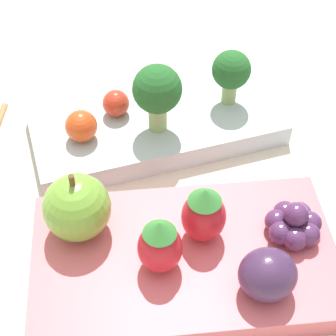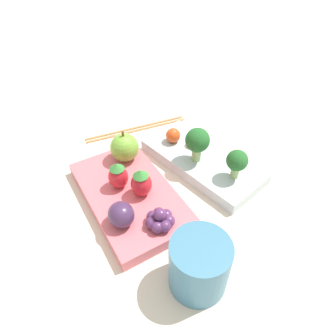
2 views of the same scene
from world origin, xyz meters
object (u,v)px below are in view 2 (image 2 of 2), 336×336
Objects in this scene: cherry_tomato_0 at (195,140)px; strawberry_0 at (141,183)px; apple at (125,147)px; strawberry_1 at (118,175)px; broccoli_floret_1 at (199,143)px; bento_box_savoury at (201,160)px; cherry_tomato_1 at (173,135)px; chopsticks_pair at (136,128)px; plum at (121,215)px; broccoli_floret_0 at (237,161)px; grape_cluster at (160,220)px; drinking_cup at (199,265)px; bento_box_fruit at (130,196)px.

strawberry_0 is (0.05, -0.14, 0.01)m from cherry_tomato_0.
apple is 0.07m from strawberry_1.
broccoli_floret_1 is 1.33× the size of strawberry_1.
cherry_tomato_1 is at bearing -164.06° from bento_box_savoury.
cherry_tomato_1 reaches higher than chopsticks_pair.
strawberry_0 is at bearing -82.36° from bento_box_savoury.
cherry_tomato_0 is at bearing 95.27° from strawberry_1.
apple reaches higher than plum.
broccoli_floret_0 is at bearing 83.98° from plum.
bento_box_savoury is 0.14m from apple.
broccoli_floret_1 reaches higher than bento_box_savoury.
bento_box_savoury is at bearing 97.64° from strawberry_0.
grape_cluster is at bearing -52.89° from cherry_tomato_0.
bento_box_savoury is at bearing 83.91° from strawberry_1.
strawberry_0 is 0.64× the size of drinking_cup.
cherry_tomato_0 reaches higher than bento_box_savoury.
strawberry_1 is 0.62× the size of drinking_cup.
broccoli_floret_0 reaches higher than strawberry_1.
broccoli_floret_0 is 1.07× the size of strawberry_0.
bento_box_fruit is 5.72× the size of plum.
grape_cluster reaches higher than cherry_tomato_0.
strawberry_1 reaches higher than bento_box_fruit.
bento_box_savoury is at bearing 58.53° from apple.
strawberry_0 reaches higher than bento_box_savoury.
apple is 0.12m from chopsticks_pair.
broccoli_floret_1 is 1.10× the size of apple.
plum is at bearing -75.70° from broccoli_floret_1.
drinking_cup is (0.09, -0.00, 0.01)m from grape_cluster.
broccoli_floret_0 reaches higher than cherry_tomato_1.
grape_cluster is at bearing -40.43° from cherry_tomato_1.
bento_box_savoury is 3.68× the size of broccoli_floret_1.
strawberry_1 is at bearing -160.73° from bento_box_fruit.
grape_cluster is 0.09m from drinking_cup.
cherry_tomato_1 is (-0.06, -0.02, 0.02)m from bento_box_savoury.
chopsticks_pair is (-0.17, -0.03, -0.06)m from broccoli_floret_1.
strawberry_1 is at bearing -176.74° from drinking_cup.
strawberry_0 reaches higher than grape_cluster.
bento_box_fruit is 0.16m from cherry_tomato_0.
bento_box_fruit is 0.19m from chopsticks_pair.
drinking_cup is at bearing 3.26° from strawberry_1.
cherry_tomato_1 is at bearing 117.29° from bento_box_fruit.
strawberry_0 reaches higher than bento_box_fruit.
cherry_tomato_1 is 0.47× the size of apple.
strawberry_0 is at bearing -12.19° from apple.
chopsticks_pair is at bearing 162.96° from drinking_cup.
apple reaches higher than strawberry_0.
strawberry_0 is at bearing 31.63° from strawberry_1.
bento_box_fruit is 3.91× the size of apple.
plum is 0.95× the size of grape_cluster.
broccoli_floret_1 is 0.12m from strawberry_0.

